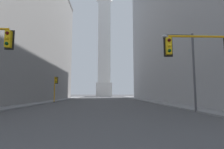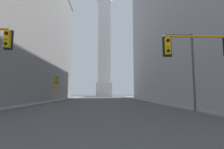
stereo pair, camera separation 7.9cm
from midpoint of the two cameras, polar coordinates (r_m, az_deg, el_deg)
name	(u,v)px [view 2 (the right image)]	position (r m, az deg, el deg)	size (l,w,h in m)	color
sidewalk_left	(40,102)	(36.24, -22.52, -8.28)	(5.00, 107.11, 0.15)	gray
sidewalk_right	(161,102)	(35.69, 15.85, -8.55)	(5.00, 107.11, 0.15)	gray
building_right	(198,7)	(46.83, 26.27, 19.03)	(20.57, 59.63, 42.27)	#9E9EA0
obelisk	(104,44)	(94.78, -2.50, 9.98)	(8.03, 8.03, 59.12)	silver
traffic_light_mid_left	(55,85)	(35.64, -18.01, -3.36)	(0.78, 0.50, 4.93)	orange
traffic_light_near_right	(210,55)	(13.03, 29.57, 5.59)	(4.82, 0.53, 5.54)	orange
street_lamp	(188,62)	(18.28, 23.57, 3.68)	(3.12, 0.36, 7.54)	#4C4C51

